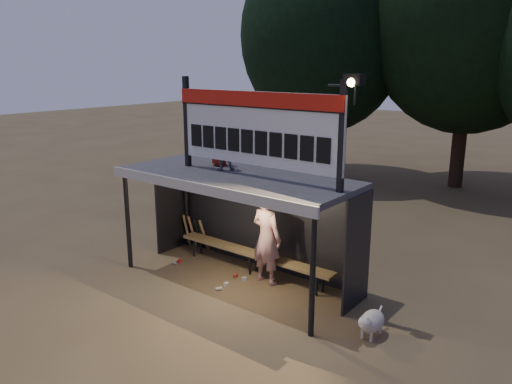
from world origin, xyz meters
TOP-DOWN VIEW (x-y plane):
  - ground at (0.00, 0.00)m, footprint 80.00×80.00m
  - player at (0.53, 0.34)m, footprint 0.77×0.54m
  - child_a at (-0.49, 0.16)m, footprint 0.61×0.60m
  - child_b at (-0.85, 0.45)m, footprint 0.59×0.50m
  - dugout_shelter at (0.00, 0.24)m, footprint 5.10×2.08m
  - scoreboard_assembly at (0.56, -0.01)m, footprint 4.10×0.27m
  - bench at (0.00, 0.55)m, footprint 4.00×0.35m
  - tree_left at (-4.00, 10.00)m, footprint 6.46×6.46m
  - tree_mid at (1.00, 11.50)m, footprint 7.22×7.22m
  - dog at (3.21, -0.32)m, footprint 0.36×0.81m
  - bats at (-2.04, 0.82)m, footprint 0.67×0.35m
  - litter at (0.09, -0.04)m, footprint 4.00×1.47m

SIDE VIEW (x-z plane):
  - ground at x=0.00m, z-range 0.00..0.00m
  - litter at x=0.09m, z-range 0.00..0.08m
  - dog at x=3.21m, z-range 0.03..0.53m
  - bats at x=-2.04m, z-range 0.01..0.85m
  - bench at x=0.00m, z-range 0.19..0.67m
  - player at x=0.53m, z-range 0.00..1.98m
  - dugout_shelter at x=0.00m, z-range 0.69..3.01m
  - child_a at x=-0.49m, z-range 2.32..3.31m
  - child_b at x=-0.85m, z-range 2.32..3.35m
  - scoreboard_assembly at x=0.56m, z-range 2.33..4.32m
  - tree_left at x=-4.00m, z-range 0.88..10.15m
  - tree_mid at x=1.00m, z-range 0.99..11.34m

